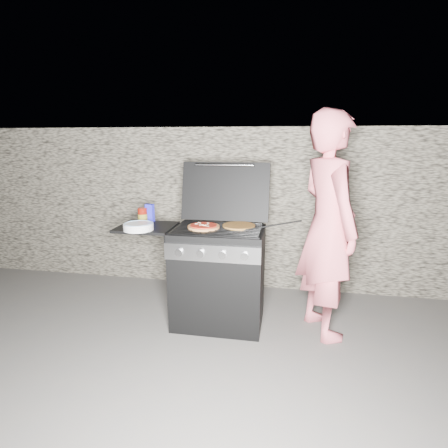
% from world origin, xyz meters
% --- Properties ---
extents(ground, '(50.00, 50.00, 0.00)m').
position_xyz_m(ground, '(0.00, 0.00, 0.00)').
color(ground, '#4F4D4A').
extents(stone_wall, '(8.00, 0.35, 1.80)m').
position_xyz_m(stone_wall, '(0.00, 1.05, 0.90)').
color(stone_wall, gray).
rests_on(stone_wall, ground).
extents(gas_grill, '(1.34, 0.79, 0.91)m').
position_xyz_m(gas_grill, '(-0.25, 0.00, 0.46)').
color(gas_grill, black).
rests_on(gas_grill, ground).
extents(pizza_topped, '(0.33, 0.33, 0.03)m').
position_xyz_m(pizza_topped, '(-0.13, -0.02, 0.93)').
color(pizza_topped, '#D9AF5B').
rests_on(pizza_topped, gas_grill).
extents(pizza_plain, '(0.37, 0.37, 0.02)m').
position_xyz_m(pizza_plain, '(0.17, 0.08, 0.92)').
color(pizza_plain, '#C5853D').
rests_on(pizza_plain, gas_grill).
extents(sauce_jar, '(0.11, 0.11, 0.14)m').
position_xyz_m(sauce_jar, '(-0.76, 0.15, 0.97)').
color(sauce_jar, maroon).
rests_on(sauce_jar, gas_grill).
extents(blue_carton, '(0.08, 0.06, 0.17)m').
position_xyz_m(blue_carton, '(-0.70, 0.18, 0.99)').
color(blue_carton, '#2021C2').
rests_on(blue_carton, gas_grill).
extents(plate_stack, '(0.28, 0.28, 0.06)m').
position_xyz_m(plate_stack, '(-0.68, -0.15, 0.93)').
color(plate_stack, white).
rests_on(plate_stack, gas_grill).
extents(person, '(0.70, 0.82, 1.91)m').
position_xyz_m(person, '(0.93, 0.03, 0.96)').
color(person, '#DF606C').
rests_on(person, ground).
extents(tongs, '(0.48, 0.09, 0.10)m').
position_xyz_m(tongs, '(0.48, 0.00, 0.96)').
color(tongs, black).
rests_on(tongs, gas_grill).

